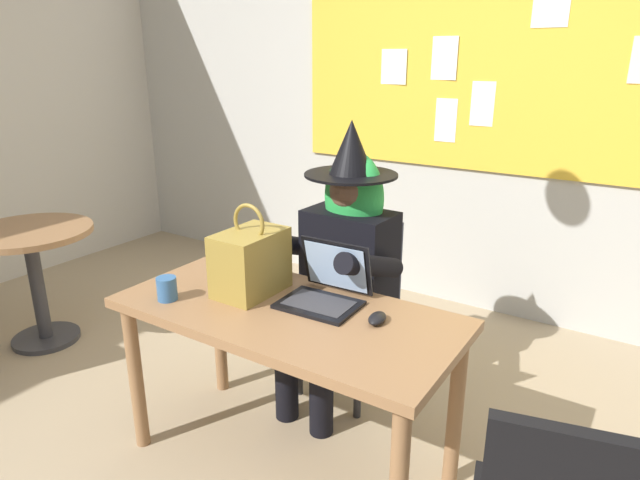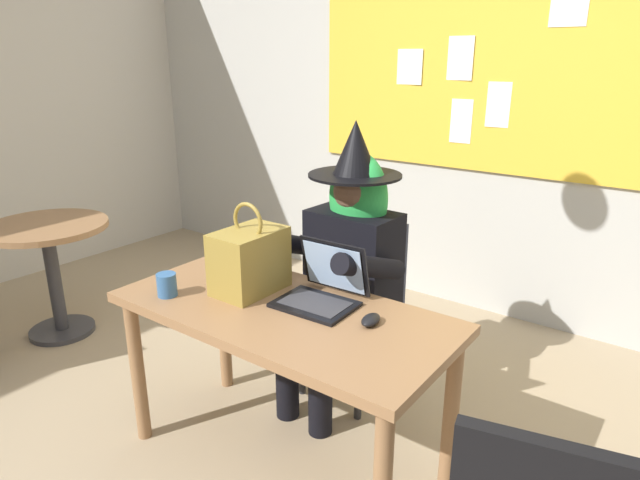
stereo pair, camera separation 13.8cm
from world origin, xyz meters
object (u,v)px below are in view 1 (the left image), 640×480
at_px(desk_main, 287,332).
at_px(coffee_mug, 167,289).
at_px(person_costumed, 343,252).
at_px(side_table_round, 33,260).
at_px(chair_at_desk, 355,297).
at_px(laptop, 326,289).
at_px(handbag, 250,261).
at_px(computer_mouse, 377,318).

bearing_deg(desk_main, coffee_mug, -156.78).
xyz_separation_m(person_costumed, side_table_round, (-1.78, -0.52, -0.25)).
xyz_separation_m(chair_at_desk, side_table_round, (-1.79, -0.64, 0.03)).
bearing_deg(coffee_mug, desk_main, 23.22).
distance_m(laptop, side_table_round, 1.97).
relative_size(laptop, handbag, 0.83).
bearing_deg(handbag, chair_at_desk, 77.69).
bearing_deg(desk_main, person_costumed, 98.26).
relative_size(laptop, computer_mouse, 3.03).
relative_size(person_costumed, coffee_mug, 14.49).
distance_m(laptop, handbag, 0.33).
height_order(chair_at_desk, coffee_mug, chair_at_desk).
relative_size(chair_at_desk, side_table_round, 1.24).
relative_size(person_costumed, computer_mouse, 13.24).
xyz_separation_m(laptop, handbag, (-0.31, -0.09, 0.08)).
distance_m(person_costumed, computer_mouse, 0.64).
relative_size(desk_main, person_costumed, 0.99).
xyz_separation_m(desk_main, side_table_round, (-1.86, 0.04, -0.10)).
bearing_deg(laptop, chair_at_desk, 105.03).
bearing_deg(person_costumed, computer_mouse, 44.47).
distance_m(person_costumed, coffee_mug, 0.84).
bearing_deg(handbag, laptop, 16.37).
height_order(chair_at_desk, laptop, laptop).
bearing_deg(chair_at_desk, handbag, -11.61).
bearing_deg(side_table_round, desk_main, -1.27).
bearing_deg(side_table_round, handbag, 0.38).
xyz_separation_m(desk_main, computer_mouse, (0.35, 0.09, 0.12)).
bearing_deg(coffee_mug, chair_at_desk, 67.08).
bearing_deg(handbag, person_costumed, 75.17).
distance_m(computer_mouse, side_table_round, 2.22).
xyz_separation_m(desk_main, person_costumed, (-0.08, 0.56, 0.15)).
bearing_deg(laptop, handbag, -166.08).
bearing_deg(chair_at_desk, laptop, 18.18).
relative_size(desk_main, side_table_round, 1.91).
bearing_deg(chair_at_desk, side_table_round, -69.58).
bearing_deg(laptop, person_costumed, 110.07).
distance_m(desk_main, chair_at_desk, 0.70).
relative_size(desk_main, coffee_mug, 14.28).
distance_m(desk_main, person_costumed, 0.58).
relative_size(computer_mouse, side_table_round, 0.15).
bearing_deg(coffee_mug, side_table_round, 170.65).
distance_m(computer_mouse, coffee_mug, 0.84).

